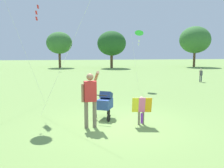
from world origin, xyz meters
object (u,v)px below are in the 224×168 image
Objects in this scene: child_with_butterfly_kite at (141,108)px; stroller at (105,102)px; kite_orange_delta at (139,33)px; person_sitting_far at (201,74)px; person_adult_flyer at (90,95)px.

child_with_butterfly_kite is 0.89× the size of stroller.
kite_orange_delta reaches higher than person_sitting_far.
person_sitting_far is at bearing 46.74° from stroller.
child_with_butterfly_kite is 8.78m from kite_orange_delta.
person_sitting_far reaches higher than child_with_butterfly_kite.
kite_orange_delta is (3.08, 6.98, 3.04)m from stroller.
person_sitting_far is at bearing 23.18° from kite_orange_delta.
child_with_butterfly_kite is at bearing 1.14° from person_adult_flyer.
kite_orange_delta is at bearing 66.18° from stroller.
stroller is 13.01m from person_sitting_far.
person_adult_flyer is at bearing -120.41° from stroller.
person_sitting_far is (5.84, 2.50, -3.01)m from kite_orange_delta.
kite_orange_delta is 3.57× the size of person_sitting_far.
person_adult_flyer is at bearing -114.73° from kite_orange_delta.
child_with_butterfly_kite is 0.25× the size of kite_orange_delta.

